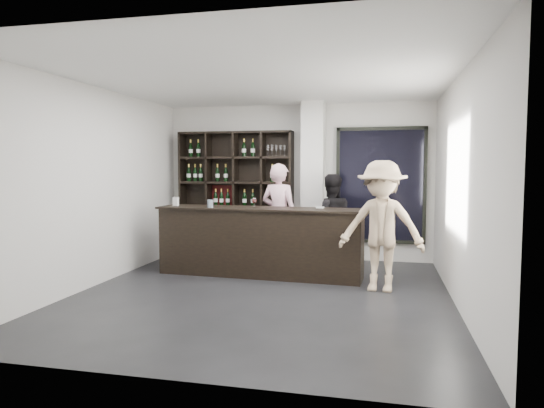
% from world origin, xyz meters
% --- Properties ---
extents(floor, '(5.00, 5.50, 0.01)m').
position_xyz_m(floor, '(0.00, 0.00, -0.01)').
color(floor, black).
rests_on(floor, ground).
extents(wine_shelf, '(2.20, 0.35, 2.40)m').
position_xyz_m(wine_shelf, '(-1.15, 2.57, 1.20)').
color(wine_shelf, black).
rests_on(wine_shelf, floor).
extents(structural_column, '(0.40, 0.40, 2.90)m').
position_xyz_m(structural_column, '(0.35, 2.47, 1.45)').
color(structural_column, silver).
rests_on(structural_column, floor).
extents(glass_panel, '(1.60, 0.08, 2.10)m').
position_xyz_m(glass_panel, '(1.55, 2.69, 1.40)').
color(glass_panel, black).
rests_on(glass_panel, floor).
extents(tasting_counter, '(3.31, 0.69, 1.09)m').
position_xyz_m(tasting_counter, '(-0.31, 1.10, 0.55)').
color(tasting_counter, black).
rests_on(tasting_counter, floor).
extents(taster_pink, '(0.74, 0.59, 1.79)m').
position_xyz_m(taster_pink, '(-0.15, 1.85, 0.90)').
color(taster_pink, '#ECB2C0').
rests_on(taster_pink, floor).
extents(taster_black, '(0.91, 0.78, 1.61)m').
position_xyz_m(taster_black, '(0.72, 2.01, 0.81)').
color(taster_black, black).
rests_on(taster_black, floor).
extents(customer, '(1.27, 0.85, 1.82)m').
position_xyz_m(customer, '(1.57, 0.57, 0.91)').
color(customer, tan).
rests_on(customer, floor).
extents(wine_glass, '(0.10, 0.10, 0.19)m').
position_xyz_m(wine_glass, '(-0.37, 1.00, 1.18)').
color(wine_glass, white).
rests_on(wine_glass, tasting_counter).
extents(spit_cup, '(0.10, 0.10, 0.12)m').
position_xyz_m(spit_cup, '(-1.08, 0.97, 1.15)').
color(spit_cup, '#A8BED0').
rests_on(spit_cup, tasting_counter).
extents(napkin_stack, '(0.12, 0.12, 0.02)m').
position_xyz_m(napkin_stack, '(0.64, 1.22, 1.10)').
color(napkin_stack, white).
rests_on(napkin_stack, tasting_counter).
extents(card_stand, '(0.10, 0.06, 0.14)m').
position_xyz_m(card_stand, '(-1.76, 1.16, 1.16)').
color(card_stand, white).
rests_on(card_stand, tasting_counter).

